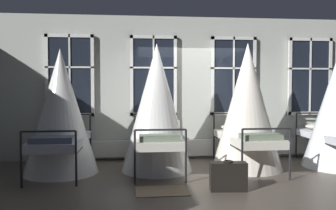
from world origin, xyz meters
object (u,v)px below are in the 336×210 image
object	(u,v)px
cot_first	(61,113)
cot_second	(157,109)
cot_third	(247,108)
suitcase_dark	(228,176)

from	to	relation	value
cot_first	cot_second	distance (m)	1.79
cot_first	cot_third	world-z (taller)	cot_third
suitcase_dark	cot_first	bearing A→B (deg)	157.61
cot_first	cot_second	world-z (taller)	cot_second
cot_second	suitcase_dark	distance (m)	2.01
cot_third	cot_first	bearing A→B (deg)	89.22
cot_first	suitcase_dark	xyz separation A→B (m)	(2.80, -1.41, -0.90)
cot_second	cot_third	bearing A→B (deg)	-90.96
cot_third	suitcase_dark	distance (m)	1.89
cot_first	suitcase_dark	bearing A→B (deg)	-117.44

